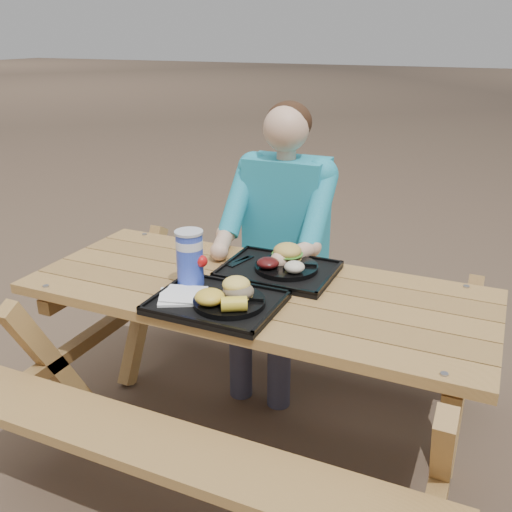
% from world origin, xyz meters
% --- Properties ---
extents(ground, '(60.00, 60.00, 0.00)m').
position_xyz_m(ground, '(0.00, 0.00, 0.00)').
color(ground, '#999999').
rests_on(ground, ground).
extents(picnic_table, '(1.80, 1.49, 0.75)m').
position_xyz_m(picnic_table, '(0.00, 0.00, 0.38)').
color(picnic_table, '#999999').
rests_on(picnic_table, ground).
extents(tray_near, '(0.45, 0.35, 0.02)m').
position_xyz_m(tray_near, '(-0.06, -0.21, 0.76)').
color(tray_near, black).
rests_on(tray_near, picnic_table).
extents(tray_far, '(0.45, 0.35, 0.02)m').
position_xyz_m(tray_far, '(0.03, 0.16, 0.76)').
color(tray_far, black).
rests_on(tray_far, picnic_table).
extents(plate_near, '(0.26, 0.26, 0.02)m').
position_xyz_m(plate_near, '(-0.01, -0.21, 0.78)').
color(plate_near, black).
rests_on(plate_near, tray_near).
extents(plate_far, '(0.26, 0.26, 0.02)m').
position_xyz_m(plate_far, '(0.06, 0.17, 0.78)').
color(plate_far, black).
rests_on(plate_far, tray_far).
extents(napkin_stack, '(0.21, 0.21, 0.02)m').
position_xyz_m(napkin_stack, '(-0.20, -0.24, 0.78)').
color(napkin_stack, white).
rests_on(napkin_stack, tray_near).
extents(soda_cup, '(0.10, 0.10, 0.21)m').
position_xyz_m(soda_cup, '(-0.22, -0.12, 0.87)').
color(soda_cup, '#1933BB').
rests_on(soda_cup, tray_near).
extents(condiment_bbq, '(0.05, 0.05, 0.03)m').
position_xyz_m(condiment_bbq, '(-0.06, -0.10, 0.79)').
color(condiment_bbq, black).
rests_on(condiment_bbq, tray_near).
extents(condiment_mustard, '(0.04, 0.04, 0.03)m').
position_xyz_m(condiment_mustard, '(-0.00, -0.10, 0.78)').
color(condiment_mustard, gold).
rests_on(condiment_mustard, tray_near).
extents(sandwich, '(0.11, 0.11, 0.11)m').
position_xyz_m(sandwich, '(0.01, -0.18, 0.85)').
color(sandwich, '#F6CE56').
rests_on(sandwich, plate_near).
extents(mac_cheese, '(0.11, 0.11, 0.05)m').
position_xyz_m(mac_cheese, '(-0.05, -0.28, 0.82)').
color(mac_cheese, yellow).
rests_on(mac_cheese, plate_near).
extents(corn_cob, '(0.12, 0.12, 0.05)m').
position_xyz_m(corn_cob, '(0.05, -0.29, 0.82)').
color(corn_cob, yellow).
rests_on(corn_cob, plate_near).
extents(cutlery_far, '(0.06, 0.15, 0.01)m').
position_xyz_m(cutlery_far, '(-0.14, 0.17, 0.77)').
color(cutlery_far, black).
rests_on(cutlery_far, tray_far).
extents(burger, '(0.12, 0.12, 0.11)m').
position_xyz_m(burger, '(0.04, 0.23, 0.84)').
color(burger, gold).
rests_on(burger, plate_far).
extents(baked_beans, '(0.09, 0.09, 0.04)m').
position_xyz_m(baked_beans, '(0.00, 0.11, 0.81)').
color(baked_beans, '#470E0E').
rests_on(baked_beans, plate_far).
extents(potato_salad, '(0.08, 0.08, 0.05)m').
position_xyz_m(potato_salad, '(0.12, 0.11, 0.81)').
color(potato_salad, beige).
rests_on(potato_salad, plate_far).
extents(diner, '(0.48, 0.84, 1.28)m').
position_xyz_m(diner, '(-0.12, 0.60, 0.64)').
color(diner, teal).
rests_on(diner, ground).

